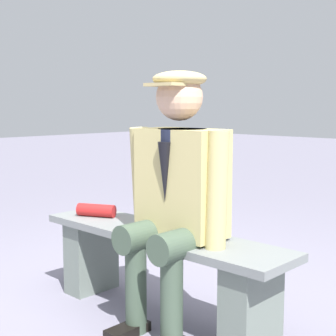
% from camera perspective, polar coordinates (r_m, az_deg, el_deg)
% --- Properties ---
extents(ground_plane, '(30.00, 30.00, 0.00)m').
position_cam_1_polar(ground_plane, '(2.88, -0.98, -16.62)').
color(ground_plane, slate).
extents(bench, '(1.57, 0.37, 0.49)m').
position_cam_1_polar(bench, '(2.77, -1.00, -10.80)').
color(bench, slate).
rests_on(bench, ground).
extents(seated_man, '(0.62, 0.51, 1.33)m').
position_cam_1_polar(seated_man, '(2.52, 0.86, -2.30)').
color(seated_man, tan).
rests_on(seated_man, ground).
extents(rolled_magazine, '(0.25, 0.17, 0.08)m').
position_cam_1_polar(rolled_magazine, '(3.09, -8.18, -4.80)').
color(rolled_magazine, '#B21E1E').
rests_on(rolled_magazine, bench).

